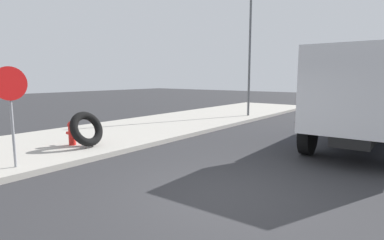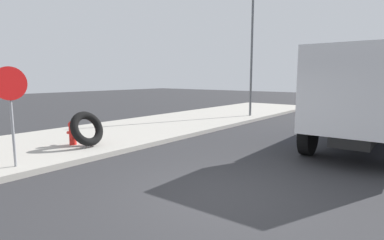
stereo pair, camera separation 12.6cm
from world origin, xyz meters
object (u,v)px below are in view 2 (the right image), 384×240
at_px(dump_truck_blue, 372,97).
at_px(street_light_pole, 252,51).
at_px(loose_tire, 87,129).
at_px(dump_truck_gray, 383,87).
at_px(fire_hydrant, 73,132).
at_px(stop_sign, 11,98).

bearing_deg(dump_truck_blue, street_light_pole, 57.82).
bearing_deg(loose_tire, dump_truck_gray, -18.36).
bearing_deg(fire_hydrant, loose_tire, -75.79).
bearing_deg(dump_truck_blue, stop_sign, 143.46).
distance_m(stop_sign, street_light_pole, 12.14).
bearing_deg(dump_truck_gray, dump_truck_blue, -174.85).
distance_m(loose_tire, street_light_pole, 10.18).
height_order(fire_hydrant, street_light_pole, street_light_pole).
distance_m(loose_tire, dump_truck_gray, 17.61).
xyz_separation_m(dump_truck_blue, street_light_pole, (3.92, 6.23, 1.98)).
distance_m(fire_hydrant, street_light_pole, 10.39).
bearing_deg(street_light_pole, dump_truck_gray, -37.16).
relative_size(stop_sign, dump_truck_gray, 0.33).
xyz_separation_m(dump_truck_blue, dump_truck_gray, (10.86, 0.98, 0.00)).
xyz_separation_m(fire_hydrant, dump_truck_blue, (5.98, -7.08, 1.07)).
height_order(dump_truck_gray, street_light_pole, street_light_pole).
bearing_deg(loose_tire, fire_hydrant, 104.21).
height_order(loose_tire, street_light_pole, street_light_pole).
distance_m(fire_hydrant, stop_sign, 2.66).
bearing_deg(stop_sign, street_light_pole, 1.22).
bearing_deg(dump_truck_gray, fire_hydrant, 160.07).
distance_m(dump_truck_gray, street_light_pole, 8.92).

